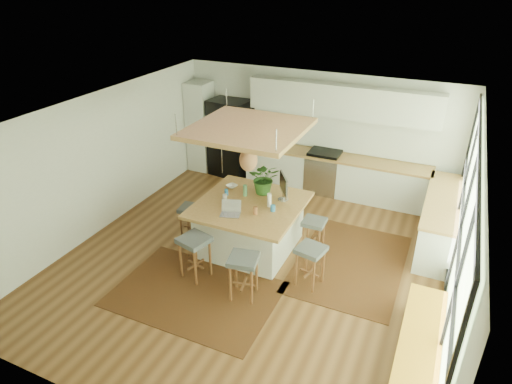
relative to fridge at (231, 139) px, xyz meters
The scene contains 37 objects.
floor 3.93m from the fridge, 56.44° to the right, with size 7.00×7.00×0.00m, color #563218.
ceiling 4.21m from the fridge, 56.44° to the right, with size 7.00×7.00×0.00m, color white.
wall_back 2.18m from the fridge, ahead, with size 6.50×6.50×0.00m, color silver.
wall_front 7.02m from the fridge, 72.47° to the right, with size 6.50×6.50×0.00m, color silver.
wall_left 3.41m from the fridge, 109.69° to the right, with size 7.00×7.00×0.00m, color silver.
wall_right 6.25m from the fridge, 30.70° to the right, with size 7.00×7.00×0.00m, color silver.
window_wall 6.23m from the fridge, 30.84° to the right, with size 0.10×6.20×2.60m, color black, non-canonical shape.
pantry 0.86m from the fridge, behind, with size 0.55×0.60×2.25m, color silver.
back_counter_base 2.70m from the fridge, ahead, with size 4.20×0.60×0.88m, color silver.
back_counter_top 2.66m from the fridge, ahead, with size 4.24×0.64×0.05m, color olive.
backsplash 2.71m from the fridge, ahead, with size 4.20×0.02×0.80m, color white.
upper_cabinets 2.93m from the fridge, ahead, with size 4.20×0.34×0.70m, color silver.
range 2.45m from the fridge, ahead, with size 0.76×0.62×1.00m, color #A5A5AA, non-canonical shape.
right_counter_base 5.20m from the fridge, 13.20° to the right, with size 0.60×2.50×0.88m, color silver.
right_counter_top 5.18m from the fridge, 13.20° to the right, with size 0.64×2.54×0.05m, color olive.
window_bench 6.73m from the fridge, 40.89° to the right, with size 0.52×2.00×0.50m, color silver, non-canonical shape.
ceiling_panel 3.51m from the fridge, 56.94° to the right, with size 1.86×1.86×0.80m, color olive, non-canonical shape.
rug_near 4.82m from the fridge, 69.86° to the right, with size 2.60×1.80×0.01m, color black.
rug_right 4.62m from the fridge, 34.77° to the right, with size 1.80×2.60×0.01m, color black.
fridge is the anchor object (origin of this frame).
island 3.42m from the fridge, 56.81° to the right, with size 1.85×1.85×0.93m, color olive, non-canonical shape.
stool_near_left 4.30m from the fridge, 70.81° to the right, with size 0.46×0.46×0.77m, color #424549, non-canonical shape.
stool_near_right 4.82m from the fridge, 60.35° to the right, with size 0.45×0.45×0.76m, color #424549, non-canonical shape.
stool_right_front 4.74m from the fridge, 46.79° to the right, with size 0.43×0.43×0.73m, color #424549, non-canonical shape.
stool_right_back 3.93m from the fridge, 39.96° to the right, with size 0.40×0.40×0.67m, color #424549, non-canonical shape.
stool_left_side 3.11m from the fridge, 77.36° to the right, with size 0.39×0.39×0.66m, color #424549, non-canonical shape.
laptop 3.78m from the fridge, 62.71° to the right, with size 0.34×0.36×0.25m, color #A5A5AA, non-canonical shape.
monitor 3.42m from the fridge, 46.23° to the right, with size 0.54×0.19×0.50m, color #A5A5AA, non-canonical shape.
microwave 0.99m from the fridge, ahead, with size 0.60×0.33×0.40m, color #A5A5AA.
island_plant 3.05m from the fridge, 50.58° to the right, with size 0.56×0.62×0.48m, color #1E4C19.
island_bowl 2.71m from the fridge, 62.14° to the right, with size 0.20×0.20×0.05m, color silver.
island_bottle_0 3.04m from the fridge, 64.48° to the right, with size 0.07×0.07×0.19m, color #2E7ABB.
island_bottle_1 3.33m from the fridge, 64.01° to the right, with size 0.07×0.07×0.19m, color silver.
island_bottle_2 3.78m from the fridge, 56.13° to the right, with size 0.07×0.07×0.19m, color brown.
island_bottle_3 3.56m from the fridge, 51.64° to the right, with size 0.07×0.07×0.19m, color silver.
island_bottle_4 3.08m from the fridge, 57.38° to the right, with size 0.07×0.07×0.19m, color #4E8255.
island_bottle_5 3.77m from the fridge, 51.27° to the right, with size 0.07×0.07×0.19m, color #2E7ABB.
Camera 1 is at (2.78, -6.04, 4.77)m, focal length 31.31 mm.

